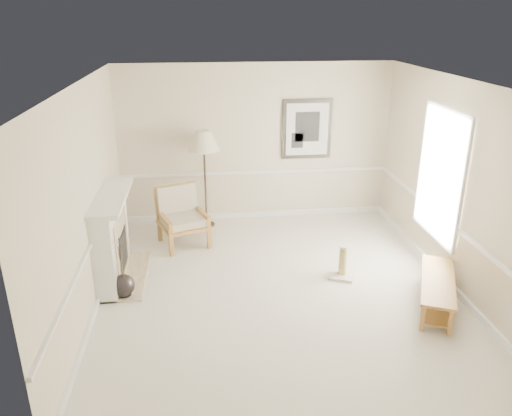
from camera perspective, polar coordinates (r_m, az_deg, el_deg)
The scene contains 8 objects.
ground at distance 7.28m, azimuth 2.40°, elevation -9.14°, with size 5.50×5.50×0.00m, color silver.
room at distance 6.62m, azimuth 3.73°, elevation 5.33°, with size 5.04×5.54×2.92m.
fireplace at distance 7.56m, azimuth -16.11°, elevation -3.32°, with size 0.64×1.64×1.31m.
floor_vase at distance 7.23m, azimuth -14.90°, elevation -8.62°, with size 0.31×0.31×0.91m.
armchair at distance 8.54m, azimuth -8.59°, elevation -0.61°, with size 0.96×1.00×0.98m.
floor_lamp at distance 8.85m, azimuth -5.99°, elevation 7.36°, with size 0.71×0.71×1.79m.
bench at distance 7.16m, azimuth 19.99°, elevation -8.61°, with size 0.97×1.46×0.40m.
scratching_post at distance 7.60m, azimuth 9.85°, elevation -6.64°, with size 0.47×0.47×0.51m.
Camera 1 is at (-1.01, -6.19, 3.70)m, focal length 35.00 mm.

